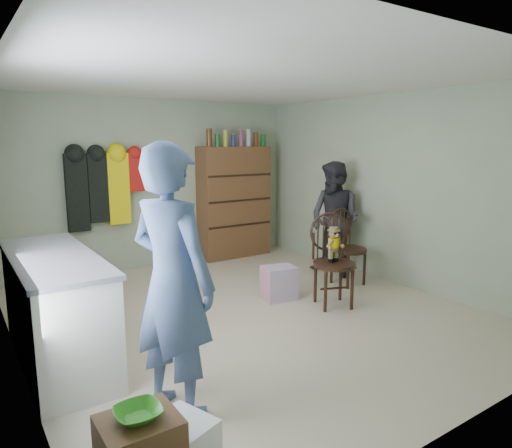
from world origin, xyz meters
TOP-DOWN VIEW (x-y plane):
  - ground_plane at (0.00, 0.00)m, footprint 5.00×5.00m
  - room_walls at (0.00, 0.53)m, footprint 5.00×5.00m
  - counter at (-1.95, 0.00)m, footprint 0.64×1.86m
  - bowl at (-1.96, -2.03)m, footprint 0.23×0.23m
  - chair_front at (0.96, -0.31)m, footprint 0.61×0.61m
  - chair_far at (1.69, 0.20)m, footprint 0.45×0.45m
  - striped_bag at (0.57, 0.18)m, footprint 0.43×0.36m
  - person_left at (-1.43, -1.27)m, footprint 0.67×0.80m
  - person_right at (1.82, 0.55)m, footprint 0.71×0.86m
  - dresser at (1.25, 2.30)m, footprint 1.20×0.39m
  - coat_rack at (-0.83, 2.38)m, footprint 1.42×0.12m

SIDE VIEW (x-z plane):
  - ground_plane at x=0.00m, z-range 0.00..0.00m
  - striped_bag at x=0.57m, z-range 0.00..0.40m
  - counter at x=-1.95m, z-range 0.00..0.94m
  - chair_far at x=1.69m, z-range 0.04..1.04m
  - bowl at x=-1.96m, z-range 0.54..0.60m
  - chair_front at x=0.96m, z-range 0.08..1.14m
  - person_right at x=1.82m, z-range 0.00..1.61m
  - dresser at x=1.25m, z-range -0.12..1.95m
  - person_left at x=-1.43m, z-range 0.00..1.88m
  - coat_rack at x=-0.83m, z-range 0.70..1.80m
  - room_walls at x=0.00m, z-range -0.92..4.08m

